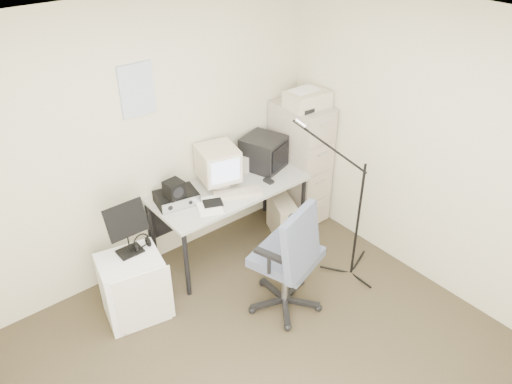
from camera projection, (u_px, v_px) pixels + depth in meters
floor at (278, 372)px, 3.83m from camera, size 3.60×3.60×0.01m
ceiling at (291, 46)px, 2.49m from camera, size 3.60×3.60×0.01m
wall_back at (146, 144)px, 4.34m from camera, size 3.60×0.02×2.50m
wall_right at (446, 158)px, 4.12m from camera, size 0.02×3.60×2.50m
wall_calendar at (137, 90)px, 4.05m from camera, size 0.30×0.02×0.44m
filing_cabinet at (300, 162)px, 5.29m from camera, size 0.40×0.60×1.30m
printer at (307, 99)px, 4.86m from camera, size 0.44×0.32×0.16m
desk at (230, 218)px, 4.92m from camera, size 1.50×0.70×0.73m
crt_monitor at (218, 166)px, 4.67m from camera, size 0.42×0.44×0.38m
crt_tv at (264, 152)px, 4.97m from camera, size 0.45×0.47×0.32m
desk_speaker at (246, 164)px, 4.94m from camera, size 0.11×0.11×0.16m
keyboard at (238, 194)px, 4.60m from camera, size 0.46×0.32×0.02m
mouse at (269, 181)px, 4.79m from camera, size 0.06×0.10×0.03m
radio_receiver at (176, 197)px, 4.47m from camera, size 0.41×0.33×0.10m
radio_speaker at (174, 189)px, 4.35m from camera, size 0.16×0.16×0.15m
papers at (209, 206)px, 4.44m from camera, size 0.31×0.35×0.02m
pc_tower at (282, 217)px, 5.20m from camera, size 0.36×0.49×0.42m
office_chair at (286, 255)px, 4.14m from camera, size 0.81×0.81×1.13m
side_cart at (133, 287)px, 4.18m from camera, size 0.56×0.49×0.61m
music_stand at (126, 228)px, 3.96m from camera, size 0.35×0.22×0.48m
headphones at (142, 244)px, 4.10m from camera, size 0.17×0.17×0.03m
mic_stand at (360, 205)px, 4.38m from camera, size 0.03×0.03×1.55m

